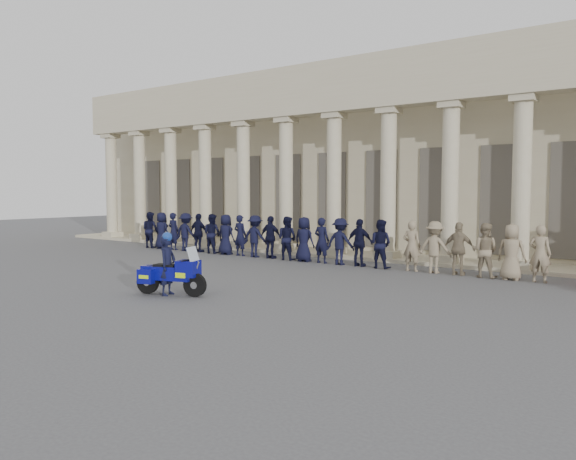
{
  "coord_description": "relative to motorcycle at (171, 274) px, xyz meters",
  "views": [
    {
      "loc": [
        11.54,
        -13.1,
        2.92
      ],
      "look_at": [
        0.48,
        2.13,
        1.6
      ],
      "focal_mm": 35.0,
      "sensor_mm": 36.0,
      "label": 1
    }
  ],
  "objects": [
    {
      "name": "ground",
      "position": [
        0.21,
        2.46,
        -0.6
      ],
      "size": [
        90.0,
        90.0,
        0.0
      ],
      "primitive_type": "plane",
      "color": "#4A4A4D",
      "rests_on": "ground"
    },
    {
      "name": "building",
      "position": [
        0.21,
        17.2,
        3.92
      ],
      "size": [
        40.0,
        12.5,
        9.0
      ],
      "color": "tan",
      "rests_on": "ground"
    },
    {
      "name": "officer_rank",
      "position": [
        -1.73,
        8.38,
        0.32
      ],
      "size": [
        19.4,
        0.7,
        1.84
      ],
      "color": "black",
      "rests_on": "ground"
    },
    {
      "name": "motorcycle",
      "position": [
        0.0,
        0.0,
        0.0
      ],
      "size": [
        2.1,
        1.15,
        1.39
      ],
      "rotation": [
        0.0,
        0.0,
        0.3
      ],
      "color": "black",
      "rests_on": "ground"
    },
    {
      "name": "rider",
      "position": [
        -0.11,
        -0.04,
        0.28
      ],
      "size": [
        0.57,
        0.7,
        1.77
      ],
      "rotation": [
        0.0,
        0.0,
        1.87
      ],
      "color": "black",
      "rests_on": "ground"
    }
  ]
}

